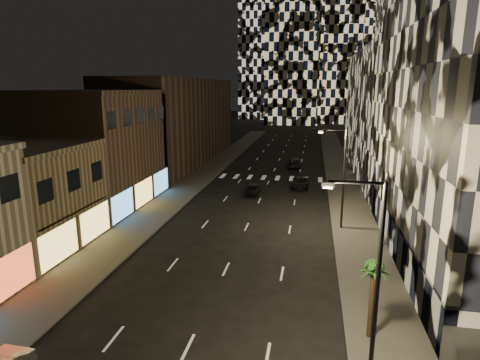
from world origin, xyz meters
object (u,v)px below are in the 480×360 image
at_px(car_dark_midlane, 253,190).
at_px(streetlight_near, 372,271).
at_px(car_dark_oncoming, 295,163).
at_px(car_dark_rightlane, 300,183).
at_px(streetlight_far, 341,172).
at_px(palm_tree, 374,275).

bearing_deg(car_dark_midlane, streetlight_near, -70.39).
xyz_separation_m(streetlight_near, car_dark_midlane, (-9.48, 30.31, -4.70)).
relative_size(streetlight_near, car_dark_oncoming, 1.74).
bearing_deg(car_dark_rightlane, streetlight_far, -73.79).
bearing_deg(car_dark_oncoming, palm_tree, 94.98).
bearing_deg(car_dark_oncoming, car_dark_midlane, 74.44).
distance_m(car_dark_midlane, car_dark_oncoming, 18.56).
distance_m(streetlight_far, palm_tree, 16.73).
height_order(streetlight_near, car_dark_oncoming, streetlight_near).
relative_size(streetlight_near, streetlight_far, 1.00).
bearing_deg(streetlight_far, car_dark_midlane, 132.60).
distance_m(streetlight_near, car_dark_rightlane, 35.45).
height_order(streetlight_far, car_dark_midlane, streetlight_far).
distance_m(car_dark_rightlane, palm_tree, 32.00).
xyz_separation_m(streetlight_far, car_dark_midlane, (-9.48, 10.31, -4.70)).
relative_size(car_dark_oncoming, car_dark_rightlane, 1.12).
bearing_deg(streetlight_near, car_dark_oncoming, 96.24).
relative_size(streetlight_near, car_dark_midlane, 2.34).
xyz_separation_m(streetlight_near, palm_tree, (0.65, 3.38, -1.78)).
height_order(car_dark_midlane, palm_tree, palm_tree).
bearing_deg(car_dark_rightlane, car_dark_oncoming, 96.79).
bearing_deg(palm_tree, car_dark_oncoming, 97.52).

